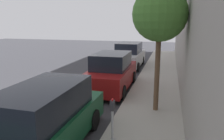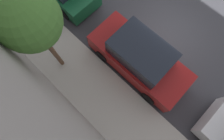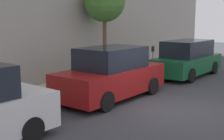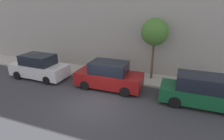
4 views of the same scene
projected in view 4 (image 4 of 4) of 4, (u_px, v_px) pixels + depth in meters
name	position (u px, v px, depth m)	size (l,w,h in m)	color
ground_plane	(95.00, 103.00, 10.83)	(60.00, 60.00, 0.00)	#38383D
sidewalk	(119.00, 76.00, 14.98)	(2.47, 32.00, 0.15)	#B2ADA3
parked_minivan_nearest	(203.00, 91.00, 10.38)	(2.02, 4.91, 1.90)	#14512D
parked_suv_second	(109.00, 76.00, 12.63)	(2.08, 4.81, 1.98)	maroon
parked_suv_third	(39.00, 67.00, 14.46)	(2.08, 4.84, 1.98)	silver
parking_meter_near	(193.00, 78.00, 12.12)	(0.11, 0.15, 1.41)	#ADADB2
street_tree	(155.00, 32.00, 13.00)	(2.03, 2.03, 4.74)	brown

